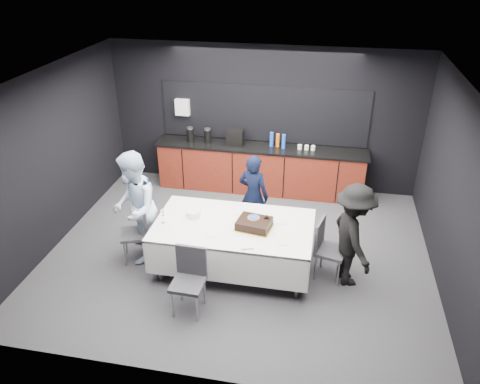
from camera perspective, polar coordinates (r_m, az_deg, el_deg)
name	(u,v)px	position (r m, az deg, el deg)	size (l,w,h in m)	color
ground	(239,252)	(7.62, -0.14, -7.32)	(6.00, 6.00, 0.00)	#3E3E43
room_shell	(239,145)	(6.70, -0.16, 5.69)	(6.04, 5.04, 2.82)	white
kitchenette	(260,165)	(9.24, 2.40, 3.36)	(4.10, 0.64, 2.05)	#5B190E
party_table	(234,232)	(6.93, -0.79, -4.91)	(2.32, 1.32, 0.78)	#99999E
cake_assembly	(254,224)	(6.75, 1.75, -3.87)	(0.56, 0.49, 0.16)	yellow
plate_stack	(193,214)	(7.05, -5.70, -2.63)	(0.21, 0.21, 0.10)	white
loose_plate_near	(210,234)	(6.64, -3.67, -5.15)	(0.18, 0.18, 0.01)	white
loose_plate_right_a	(282,221)	(6.94, 5.10, -3.57)	(0.19, 0.19, 0.01)	white
loose_plate_right_b	(283,242)	(6.50, 5.31, -6.05)	(0.20, 0.20, 0.01)	white
loose_plate_far	(241,213)	(7.12, 0.08, -2.57)	(0.20, 0.20, 0.01)	white
fork_pile	(247,247)	(6.35, 0.89, -6.71)	(0.16, 0.10, 0.03)	white
champagne_flute	(162,213)	(6.90, -9.44, -2.59)	(0.06, 0.06, 0.22)	white
chair_left	(140,229)	(7.36, -12.15, -4.42)	(0.54, 0.54, 0.92)	#333338
chair_right	(326,245)	(6.96, 10.47, -6.36)	(0.51, 0.51, 0.92)	#333338
chair_near	(189,275)	(6.32, -6.18, -10.04)	(0.44, 0.44, 0.92)	#333338
person_center	(253,196)	(7.72, 1.65, -0.43)	(0.53, 0.35, 1.45)	black
person_left	(134,208)	(7.22, -12.76, -1.91)	(0.86, 0.67, 1.78)	silver
person_right	(353,236)	(6.78, 13.59, -5.20)	(1.01, 0.58, 1.57)	black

